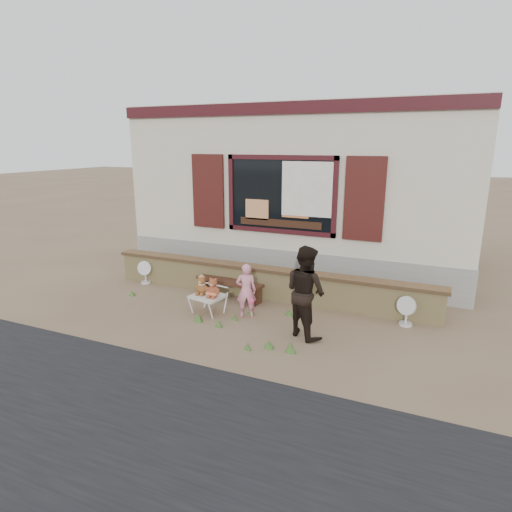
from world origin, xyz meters
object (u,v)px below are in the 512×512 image
at_px(teddy_bear_left, 202,285).
at_px(bench, 229,285).
at_px(folding_chair, 208,297).
at_px(teddy_bear_right, 213,287).
at_px(adult, 305,292).
at_px(child, 246,291).

bearing_deg(teddy_bear_left, bench, 90.95).
distance_m(bench, folding_chair, 0.88).
xyz_separation_m(bench, teddy_bear_right, (0.13, -0.91, 0.26)).
xyz_separation_m(teddy_bear_right, adult, (1.83, -0.18, 0.23)).
bearing_deg(teddy_bear_left, folding_chair, -0.00).
height_order(teddy_bear_right, adult, adult).
bearing_deg(child, teddy_bear_right, -11.38).
relative_size(teddy_bear_left, child, 0.36).
height_order(bench, teddy_bear_left, teddy_bear_left).
bearing_deg(adult, teddy_bear_left, 25.25).
distance_m(teddy_bear_right, adult, 1.86).
bearing_deg(child, folding_chair, -15.58).
bearing_deg(folding_chair, teddy_bear_right, 0.00).
relative_size(folding_chair, child, 0.64).
relative_size(teddy_bear_left, adult, 0.24).
bearing_deg(child, bench, -70.14).
height_order(bench, teddy_bear_right, teddy_bear_right).
bearing_deg(folding_chair, adult, 4.47).
xyz_separation_m(bench, folding_chair, (-0.00, -0.88, 0.04)).
relative_size(teddy_bear_right, child, 0.37).
bearing_deg(bench, teddy_bear_left, -89.77).
xyz_separation_m(child, adult, (1.22, -0.32, 0.26)).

